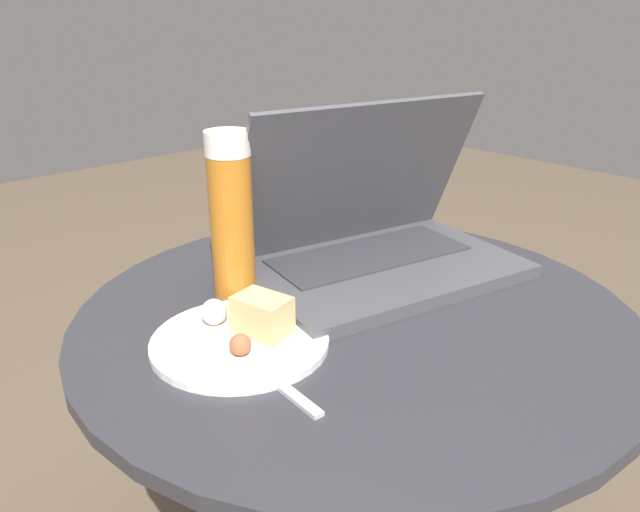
% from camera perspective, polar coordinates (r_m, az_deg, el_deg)
% --- Properties ---
extents(table, '(0.71, 0.71, 0.52)m').
position_cam_1_polar(table, '(0.87, 3.06, -13.10)').
color(table, black).
rests_on(table, ground_plane).
extents(napkin, '(0.20, 0.17, 0.00)m').
position_cam_1_polar(napkin, '(0.76, -6.75, -6.60)').
color(napkin, '#B7332D').
rests_on(napkin, table).
extents(laptop, '(0.42, 0.32, 0.24)m').
position_cam_1_polar(laptop, '(0.90, 4.98, 1.72)').
color(laptop, '#47474C').
rests_on(laptop, table).
extents(beer_glass, '(0.06, 0.06, 0.22)m').
position_cam_1_polar(beer_glass, '(0.81, -8.11, 3.72)').
color(beer_glass, '#C6701E').
rests_on(beer_glass, table).
extents(snack_plate, '(0.20, 0.20, 0.05)m').
position_cam_1_polar(snack_plate, '(0.72, -7.00, -7.08)').
color(snack_plate, white).
rests_on(snack_plate, table).
extents(fork, '(0.04, 0.20, 0.00)m').
position_cam_1_polar(fork, '(0.68, -5.93, -9.89)').
color(fork, silver).
rests_on(fork, table).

